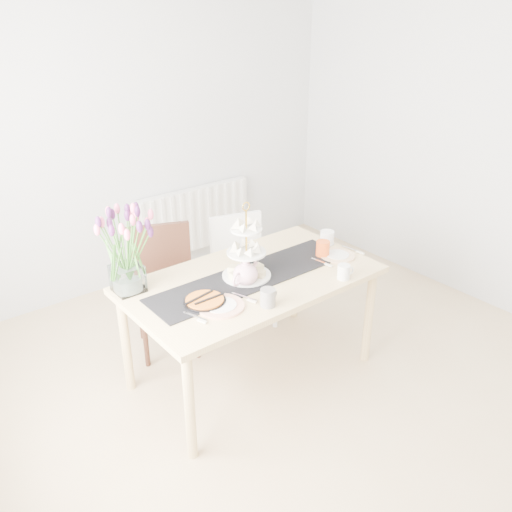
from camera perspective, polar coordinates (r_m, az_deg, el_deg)
room_shell at (r=2.98m, az=7.53°, el=4.70°), size 4.50×4.50×4.50m
radiator at (r=5.18m, az=-6.52°, el=3.90°), size 1.20×0.08×0.60m
dining_table at (r=3.47m, az=-0.43°, el=-3.34°), size 1.60×0.90×0.75m
chair_brown at (r=3.94m, az=-9.73°, el=-2.41°), size 0.58×0.58×0.90m
chair_white at (r=4.23m, az=-1.57°, el=-0.58°), size 0.51×0.51×0.84m
table_runner at (r=3.43m, az=-0.44°, el=-2.16°), size 1.40×0.35×0.01m
tulip_vase at (r=3.22m, az=-13.82°, el=1.72°), size 0.62×0.62×0.53m
cake_stand at (r=3.37m, az=-1.01°, el=-0.31°), size 0.31×0.31×0.45m
teapot at (r=3.30m, az=-1.11°, el=-1.92°), size 0.29×0.26×0.16m
cream_jug at (r=3.90m, az=7.48°, el=1.93°), size 0.12×0.12×0.10m
tart_tin at (r=3.15m, az=-5.42°, el=-4.77°), size 0.25×0.25×0.03m
mug_grey at (r=3.10m, az=1.26°, el=-4.41°), size 0.10×0.10×0.11m
mug_white at (r=3.43m, az=9.21°, el=-1.67°), size 0.10×0.10×0.10m
mug_orange at (r=3.71m, az=7.05°, el=0.76°), size 0.13×0.13×0.11m
plate_left at (r=3.11m, az=-3.76°, el=-5.28°), size 0.35×0.35×0.01m
plate_right at (r=3.74m, az=8.54°, el=0.05°), size 0.27×0.27×0.01m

